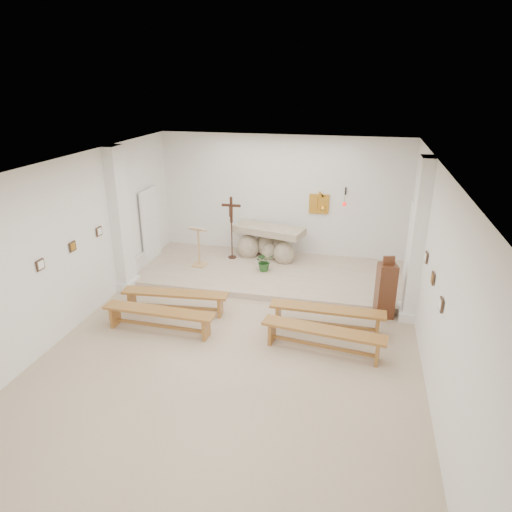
% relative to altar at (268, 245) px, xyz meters
% --- Properties ---
extents(ground, '(7.00, 10.00, 0.00)m').
position_rel_altar_xyz_m(ground, '(0.27, -4.41, -0.53)').
color(ground, tan).
rests_on(ground, ground).
extents(wall_left, '(0.02, 10.00, 3.50)m').
position_rel_altar_xyz_m(wall_left, '(-3.22, -4.41, 1.22)').
color(wall_left, silver).
rests_on(wall_left, ground).
extents(wall_right, '(0.02, 10.00, 3.50)m').
position_rel_altar_xyz_m(wall_right, '(3.76, -4.41, 1.22)').
color(wall_right, silver).
rests_on(wall_right, ground).
extents(wall_back, '(7.00, 0.02, 3.50)m').
position_rel_altar_xyz_m(wall_back, '(0.27, 0.58, 1.22)').
color(wall_back, silver).
rests_on(wall_back, ground).
extents(ceiling, '(7.00, 10.00, 0.02)m').
position_rel_altar_xyz_m(ceiling, '(0.27, -4.41, 2.96)').
color(ceiling, silver).
rests_on(ceiling, wall_back).
extents(sanctuary_platform, '(6.98, 3.00, 0.15)m').
position_rel_altar_xyz_m(sanctuary_platform, '(0.27, -0.91, -0.46)').
color(sanctuary_platform, '#C3AE96').
rests_on(sanctuary_platform, ground).
extents(pilaster_left, '(0.26, 0.55, 3.50)m').
position_rel_altar_xyz_m(pilaster_left, '(-3.10, -2.41, 1.22)').
color(pilaster_left, white).
rests_on(pilaster_left, ground).
extents(pilaster_right, '(0.26, 0.55, 3.50)m').
position_rel_altar_xyz_m(pilaster_right, '(3.64, -2.41, 1.22)').
color(pilaster_right, white).
rests_on(pilaster_right, ground).
extents(gold_wall_relief, '(0.55, 0.04, 0.55)m').
position_rel_altar_xyz_m(gold_wall_relief, '(1.32, 0.55, 1.12)').
color(gold_wall_relief, gold).
rests_on(gold_wall_relief, wall_back).
extents(sanctuary_lamp, '(0.11, 0.36, 0.44)m').
position_rel_altar_xyz_m(sanctuary_lamp, '(2.02, 0.30, 1.27)').
color(sanctuary_lamp, black).
rests_on(sanctuary_lamp, wall_back).
extents(station_frame_left_front, '(0.03, 0.20, 0.20)m').
position_rel_altar_xyz_m(station_frame_left_front, '(-3.20, -5.21, 1.19)').
color(station_frame_left_front, '#3F291B').
rests_on(station_frame_left_front, wall_left).
extents(station_frame_left_mid, '(0.03, 0.20, 0.20)m').
position_rel_altar_xyz_m(station_frame_left_mid, '(-3.20, -4.21, 1.19)').
color(station_frame_left_mid, '#3F291B').
rests_on(station_frame_left_mid, wall_left).
extents(station_frame_left_rear, '(0.03, 0.20, 0.20)m').
position_rel_altar_xyz_m(station_frame_left_rear, '(-3.20, -3.21, 1.19)').
color(station_frame_left_rear, '#3F291B').
rests_on(station_frame_left_rear, wall_left).
extents(station_frame_right_front, '(0.03, 0.20, 0.20)m').
position_rel_altar_xyz_m(station_frame_right_front, '(3.74, -5.21, 1.19)').
color(station_frame_right_front, '#3F291B').
rests_on(station_frame_right_front, wall_right).
extents(station_frame_right_mid, '(0.03, 0.20, 0.20)m').
position_rel_altar_xyz_m(station_frame_right_mid, '(3.74, -4.21, 1.19)').
color(station_frame_right_mid, '#3F291B').
rests_on(station_frame_right_mid, wall_right).
extents(station_frame_right_rear, '(0.03, 0.20, 0.20)m').
position_rel_altar_xyz_m(station_frame_right_rear, '(3.74, -3.21, 1.19)').
color(station_frame_right_rear, '#3F291B').
rests_on(station_frame_right_rear, wall_right).
extents(radiator_left, '(0.10, 0.85, 0.52)m').
position_rel_altar_xyz_m(radiator_left, '(-3.16, -1.71, -0.26)').
color(radiator_left, silver).
rests_on(radiator_left, ground).
extents(radiator_right, '(0.10, 0.85, 0.52)m').
position_rel_altar_xyz_m(radiator_right, '(3.70, -1.71, -0.26)').
color(radiator_right, silver).
rests_on(radiator_right, ground).
extents(altar, '(2.06, 1.20, 1.00)m').
position_rel_altar_xyz_m(altar, '(0.00, 0.00, 0.00)').
color(altar, '#C3B195').
rests_on(altar, sanctuary_platform).
extents(lectern, '(0.43, 0.38, 1.14)m').
position_rel_altar_xyz_m(lectern, '(-1.70, -1.02, 0.18)').
color(lectern, tan).
rests_on(lectern, sanctuary_platform).
extents(crucifix_stand, '(0.53, 0.23, 1.77)m').
position_rel_altar_xyz_m(crucifix_stand, '(-0.99, -0.25, 0.64)').
color(crucifix_stand, '#3D1D13').
rests_on(crucifix_stand, sanctuary_platform).
extents(potted_plant, '(0.62, 0.59, 0.53)m').
position_rel_altar_xyz_m(potted_plant, '(0.10, -0.95, -0.12)').
color(potted_plant, '#245220').
rests_on(potted_plant, sanctuary_platform).
extents(donation_pedestal, '(0.45, 0.45, 1.42)m').
position_rel_altar_xyz_m(donation_pedestal, '(3.11, -2.51, 0.09)').
color(donation_pedestal, '#512A17').
rests_on(donation_pedestal, ground).
extents(bench_left_front, '(2.39, 0.58, 0.50)m').
position_rel_altar_xyz_m(bench_left_front, '(-1.41, -3.38, -0.16)').
color(bench_left_front, '#A4682F').
rests_on(bench_left_front, ground).
extents(bench_right_front, '(2.37, 0.41, 0.50)m').
position_rel_altar_xyz_m(bench_right_front, '(1.94, -3.38, -0.16)').
color(bench_right_front, '#A4682F').
rests_on(bench_right_front, ground).
extents(bench_left_second, '(2.38, 0.43, 0.50)m').
position_rel_altar_xyz_m(bench_left_second, '(-1.41, -4.23, -0.16)').
color(bench_left_second, '#A4682F').
rests_on(bench_left_second, ground).
extents(bench_right_second, '(2.40, 0.67, 0.50)m').
position_rel_altar_xyz_m(bench_right_second, '(1.94, -4.23, -0.16)').
color(bench_right_second, '#A4682F').
rests_on(bench_right_second, ground).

